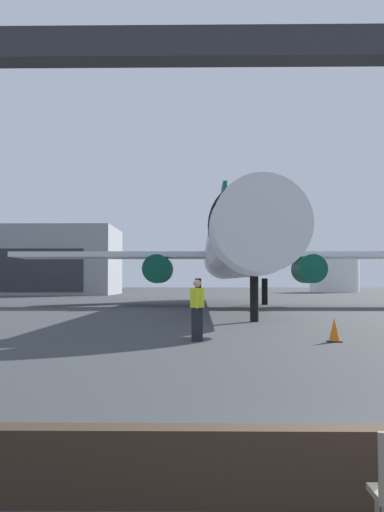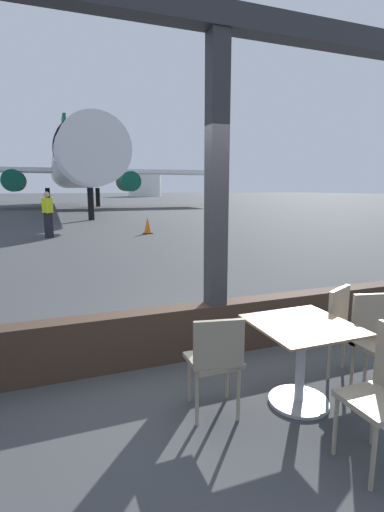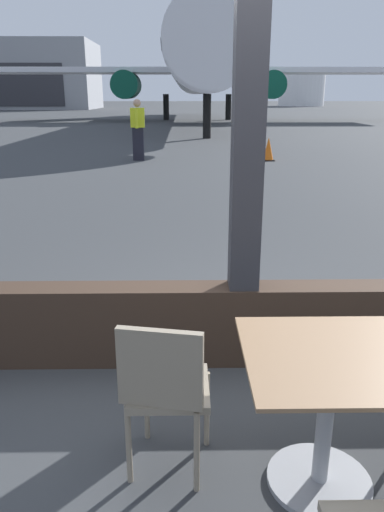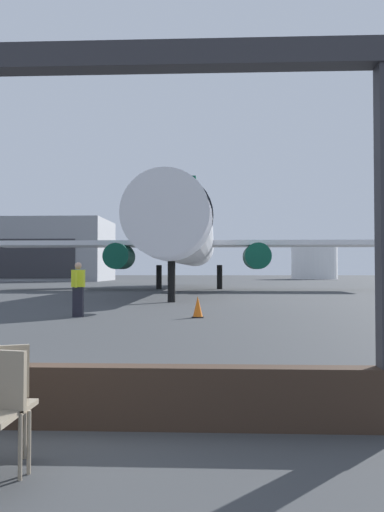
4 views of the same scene
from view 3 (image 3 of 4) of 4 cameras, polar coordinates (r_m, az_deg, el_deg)
name	(u,v)px [view 3 (image 3 of 4)]	position (r m, az deg, el deg)	size (l,w,h in m)	color
ground_plane	(189,118)	(43.23, -0.34, 15.83)	(220.00, 220.00, 0.00)	#383A3D
window_frame	(246,180)	(3.26, 6.36, 8.75)	(8.64, 0.24, 3.65)	#38281E
dining_table	(326,410)	(2.53, 15.34, -16.91)	(0.81, 0.81, 0.73)	#8C6B4C
cafe_chair_window_left	(165,385)	(2.45, -3.12, -14.74)	(0.45, 0.45, 0.87)	gray
airplane	(199,65)	(35.98, 0.78, 21.39)	(30.41, 34.23, 10.74)	silver
ground_crew_worker	(138,129)	(14.85, -6.33, 14.49)	(0.40, 0.57, 1.74)	black
traffic_cone	(268,150)	(14.91, 8.89, 12.16)	(0.36, 0.36, 0.68)	orange
distant_hangar	(23,76)	(74.62, -19.11, 19.24)	(19.57, 12.29, 8.63)	gray
fuel_storage_tank	(302,89)	(89.11, 12.66, 18.41)	(7.63, 7.63, 5.36)	white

